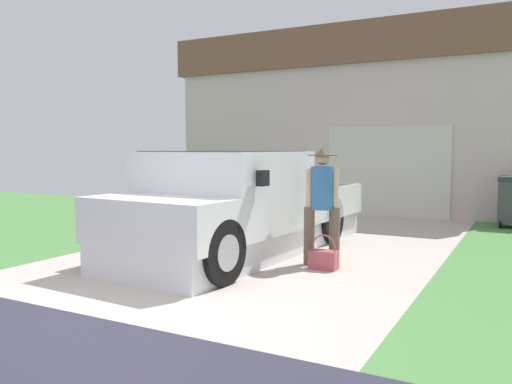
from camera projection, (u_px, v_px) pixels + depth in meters
name	position (u px, v px, depth m)	size (l,w,h in m)	color
pickup_truck	(231.00, 208.00, 7.87)	(2.24, 5.22, 1.60)	silver
person_with_hat	(322.00, 200.00, 7.19)	(0.48, 0.41, 1.64)	brown
handbag	(324.00, 259.00, 6.99)	(0.38, 0.21, 0.47)	#B24C56
house_with_garage	(360.00, 123.00, 15.57)	(9.12, 5.95, 4.72)	beige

